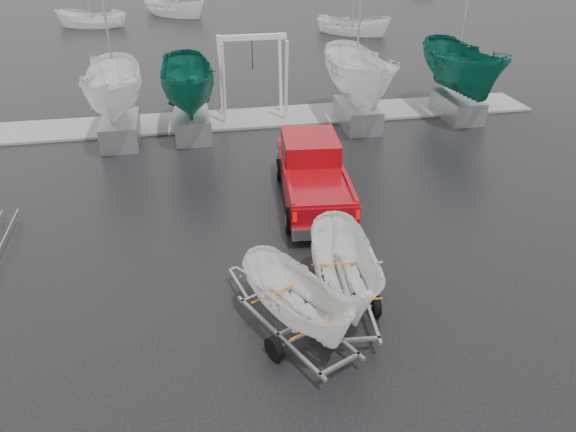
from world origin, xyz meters
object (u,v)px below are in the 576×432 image
(boat_hoist, at_px, (253,66))
(pickup_truck, at_px, (312,171))
(trailer_hitched, at_px, (348,227))
(trailer_parked, at_px, (298,260))

(boat_hoist, bearing_deg, pickup_truck, -84.54)
(trailer_hitched, bearing_deg, pickup_truck, 90.00)
(trailer_parked, bearing_deg, trailer_hitched, 6.18)
(trailer_hitched, distance_m, boat_hoist, 15.75)
(trailer_parked, distance_m, boat_hoist, 16.65)
(pickup_truck, xyz_separation_m, boat_hoist, (-0.87, 9.12, 1.58))
(pickup_truck, bearing_deg, trailer_hitched, -90.00)
(pickup_truck, bearing_deg, trailer_parked, -99.88)
(pickup_truck, bearing_deg, boat_hoist, 101.36)
(boat_hoist, bearing_deg, trailer_hitched, -89.32)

